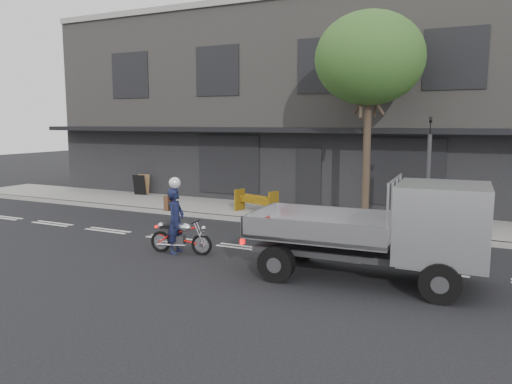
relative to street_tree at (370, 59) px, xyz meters
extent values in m
plane|color=black|center=(-2.20, -4.20, -5.28)|extent=(80.00, 80.00, 0.00)
cube|color=gray|center=(-2.20, 0.50, -5.20)|extent=(32.00, 3.20, 0.15)
cube|color=gray|center=(-2.20, -1.10, -5.20)|extent=(32.00, 0.20, 0.15)
cube|color=slate|center=(-2.20, 7.10, -1.28)|extent=(26.00, 10.00, 8.00)
cylinder|color=#382B21|center=(0.00, 0.00, -3.28)|extent=(0.24, 0.24, 4.00)
ellipsoid|color=#29541F|center=(0.00, 0.00, 0.02)|extent=(3.40, 3.40, 2.89)
cylinder|color=#2D2D30|center=(2.00, -0.85, -3.78)|extent=(0.12, 0.12, 3.00)
imported|color=black|center=(2.00, -0.85, -2.03)|extent=(0.08, 0.10, 0.50)
torus|color=black|center=(-3.97, -5.52, -5.01)|extent=(0.56, 0.17, 0.56)
torus|color=black|center=(-2.83, -5.34, -5.01)|extent=(0.56, 0.17, 0.56)
cube|color=#2D2D30|center=(-3.44, -5.44, -4.92)|extent=(0.31, 0.24, 0.23)
ellipsoid|color=silver|center=(-3.31, -5.41, -4.59)|extent=(0.49, 0.33, 0.23)
cube|color=black|center=(-3.71, -5.48, -4.60)|extent=(0.47, 0.26, 0.07)
cylinder|color=black|center=(-2.98, -5.36, -4.43)|extent=(0.11, 0.49, 0.03)
imported|color=#131836|center=(-3.55, -5.43, -4.44)|extent=(0.50, 0.67, 1.68)
cylinder|color=black|center=(-0.28, -6.44, -4.89)|extent=(0.79, 0.33, 0.77)
cylinder|color=black|center=(-0.37, -4.71, -4.89)|extent=(0.79, 0.33, 0.77)
cylinder|color=black|center=(2.97, -6.26, -4.89)|extent=(0.79, 0.33, 0.77)
cylinder|color=black|center=(2.88, -4.53, -4.89)|extent=(0.79, 0.33, 0.77)
cube|color=#2D2D30|center=(1.30, -5.48, -4.72)|extent=(4.73, 1.28, 0.14)
cube|color=#B0B1B6|center=(2.87, -5.40, -3.90)|extent=(1.83, 1.92, 1.53)
cube|color=black|center=(2.87, -5.40, -3.47)|extent=(1.62, 1.81, 0.56)
cube|color=#9D9DA1|center=(0.44, -5.53, -4.34)|extent=(3.16, 2.15, 0.10)
camera|label=1|loc=(3.84, -15.78, -1.92)|focal=35.00mm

